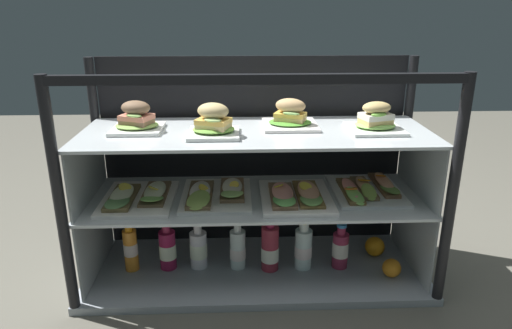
# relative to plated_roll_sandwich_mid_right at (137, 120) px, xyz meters

# --- Properties ---
(ground_plane) EXTENTS (6.00, 6.00, 0.02)m
(ground_plane) POSITION_rel_plated_roll_sandwich_mid_right_xyz_m (0.45, -0.02, -0.67)
(ground_plane) COLOR #5C594E
(ground_plane) RESTS_ON ground
(case_base_deck) EXTENTS (1.37, 0.52, 0.03)m
(case_base_deck) POSITION_rel_plated_roll_sandwich_mid_right_xyz_m (0.45, -0.02, -0.64)
(case_base_deck) COLOR #979EA7
(case_base_deck) RESTS_ON ground
(case_frame) EXTENTS (1.37, 0.52, 0.86)m
(case_frame) POSITION_rel_plated_roll_sandwich_mid_right_xyz_m (0.45, 0.11, -0.18)
(case_frame) COLOR black
(case_frame) RESTS_ON ground
(riser_lower_tier) EXTENTS (1.30, 0.45, 0.30)m
(riser_lower_tier) POSITION_rel_plated_roll_sandwich_mid_right_xyz_m (0.45, -0.02, -0.47)
(riser_lower_tier) COLOR silver
(riser_lower_tier) RESTS_ON case_base_deck
(shelf_lower_glass) EXTENTS (1.31, 0.46, 0.01)m
(shelf_lower_glass) POSITION_rel_plated_roll_sandwich_mid_right_xyz_m (0.45, -0.02, -0.31)
(shelf_lower_glass) COLOR silver
(shelf_lower_glass) RESTS_ON riser_lower_tier
(riser_upper_tier) EXTENTS (1.30, 0.45, 0.26)m
(riser_upper_tier) POSITION_rel_plated_roll_sandwich_mid_right_xyz_m (0.45, -0.02, -0.18)
(riser_upper_tier) COLOR silver
(riser_upper_tier) RESTS_ON shelf_lower_glass
(shelf_upper_glass) EXTENTS (1.31, 0.46, 0.01)m
(shelf_upper_glass) POSITION_rel_plated_roll_sandwich_mid_right_xyz_m (0.45, -0.02, -0.05)
(shelf_upper_glass) COLOR silver
(shelf_upper_glass) RESTS_ON riser_upper_tier
(plated_roll_sandwich_mid_right) EXTENTS (0.19, 0.19, 0.11)m
(plated_roll_sandwich_mid_right) POSITION_rel_plated_roll_sandwich_mid_right_xyz_m (0.00, 0.00, 0.00)
(plated_roll_sandwich_mid_right) COLOR white
(plated_roll_sandwich_mid_right) RESTS_ON shelf_upper_glass
(plated_roll_sandwich_near_right_corner) EXTENTS (0.18, 0.18, 0.12)m
(plated_roll_sandwich_near_right_corner) POSITION_rel_plated_roll_sandwich_mid_right_xyz_m (0.29, -0.08, 0.00)
(plated_roll_sandwich_near_right_corner) COLOR white
(plated_roll_sandwich_near_right_corner) RESTS_ON shelf_upper_glass
(plated_roll_sandwich_far_left) EXTENTS (0.21, 0.21, 0.11)m
(plated_roll_sandwich_far_left) POSITION_rel_plated_roll_sandwich_mid_right_xyz_m (0.58, 0.04, -0.00)
(plated_roll_sandwich_far_left) COLOR white
(plated_roll_sandwich_far_left) RESTS_ON shelf_upper_glass
(plated_roll_sandwich_far_right) EXTENTS (0.20, 0.20, 0.11)m
(plated_roll_sandwich_far_right) POSITION_rel_plated_roll_sandwich_mid_right_xyz_m (0.89, -0.03, -0.00)
(plated_roll_sandwich_far_right) COLOR white
(plated_roll_sandwich_far_right) RESTS_ON shelf_upper_glass
(open_sandwich_tray_far_left) EXTENTS (0.27, 0.34, 0.06)m
(open_sandwich_tray_far_left) POSITION_rel_plated_roll_sandwich_mid_right_xyz_m (-0.01, -0.05, -0.29)
(open_sandwich_tray_far_left) COLOR white
(open_sandwich_tray_far_left) RESTS_ON shelf_lower_glass
(open_sandwich_tray_right_of_center) EXTENTS (0.27, 0.34, 0.06)m
(open_sandwich_tray_right_of_center) POSITION_rel_plated_roll_sandwich_mid_right_xyz_m (0.29, -0.03, -0.29)
(open_sandwich_tray_right_of_center) COLOR white
(open_sandwich_tray_right_of_center) RESTS_ON shelf_lower_glass
(open_sandwich_tray_mid_right) EXTENTS (0.27, 0.34, 0.06)m
(open_sandwich_tray_mid_right) POSITION_rel_plated_roll_sandwich_mid_right_xyz_m (0.60, -0.07, -0.29)
(open_sandwich_tray_mid_right) COLOR white
(open_sandwich_tray_mid_right) RESTS_ON shelf_lower_glass
(open_sandwich_tray_mid_left) EXTENTS (0.27, 0.34, 0.06)m
(open_sandwich_tray_mid_left) POSITION_rel_plated_roll_sandwich_mid_right_xyz_m (0.89, -0.01, -0.29)
(open_sandwich_tray_mid_left) COLOR white
(open_sandwich_tray_mid_left) RESTS_ON shelf_lower_glass
(juice_bottle_front_middle) EXTENTS (0.06, 0.06, 0.22)m
(juice_bottle_front_middle) POSITION_rel_plated_roll_sandwich_mid_right_xyz_m (-0.06, -0.02, -0.53)
(juice_bottle_front_middle) COLOR orange
(juice_bottle_front_middle) RESTS_ON case_base_deck
(juice_bottle_front_left_end) EXTENTS (0.07, 0.07, 0.22)m
(juice_bottle_front_left_end) POSITION_rel_plated_roll_sandwich_mid_right_xyz_m (0.08, -0.02, -0.54)
(juice_bottle_front_left_end) COLOR #971B46
(juice_bottle_front_left_end) RESTS_ON case_base_deck
(juice_bottle_front_fourth) EXTENTS (0.07, 0.07, 0.21)m
(juice_bottle_front_fourth) POSITION_rel_plated_roll_sandwich_mid_right_xyz_m (0.21, -0.01, -0.54)
(juice_bottle_front_fourth) COLOR white
(juice_bottle_front_fourth) RESTS_ON case_base_deck
(juice_bottle_tucked_behind) EXTENTS (0.07, 0.07, 0.22)m
(juice_bottle_tucked_behind) POSITION_rel_plated_roll_sandwich_mid_right_xyz_m (0.37, -0.02, -0.54)
(juice_bottle_tucked_behind) COLOR white
(juice_bottle_tucked_behind) RESTS_ON case_base_deck
(juice_bottle_back_left) EXTENTS (0.07, 0.07, 0.24)m
(juice_bottle_back_left) POSITION_rel_plated_roll_sandwich_mid_right_xyz_m (0.50, -0.04, -0.53)
(juice_bottle_back_left) COLOR #992C3C
(juice_bottle_back_left) RESTS_ON case_base_deck
(juice_bottle_front_second) EXTENTS (0.07, 0.07, 0.22)m
(juice_bottle_front_second) POSITION_rel_plated_roll_sandwich_mid_right_xyz_m (0.64, -0.04, -0.53)
(juice_bottle_front_second) COLOR white
(juice_bottle_front_second) RESTS_ON case_base_deck
(juice_bottle_front_right_end) EXTENTS (0.07, 0.07, 0.20)m
(juice_bottle_front_right_end) POSITION_rel_plated_roll_sandwich_mid_right_xyz_m (0.79, -0.04, -0.54)
(juice_bottle_front_right_end) COLOR #912947
(juice_bottle_front_right_end) RESTS_ON case_base_deck
(orange_fruit_beside_bottles) EXTENTS (0.08, 0.08, 0.08)m
(orange_fruit_beside_bottles) POSITION_rel_plated_roll_sandwich_mid_right_xyz_m (0.96, 0.05, -0.58)
(orange_fruit_beside_bottles) COLOR orange
(orange_fruit_beside_bottles) RESTS_ON case_base_deck
(orange_fruit_near_left_post) EXTENTS (0.07, 0.07, 0.07)m
(orange_fruit_near_left_post) POSITION_rel_plated_roll_sandwich_mid_right_xyz_m (0.98, -0.12, -0.59)
(orange_fruit_near_left_post) COLOR orange
(orange_fruit_near_left_post) RESTS_ON case_base_deck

